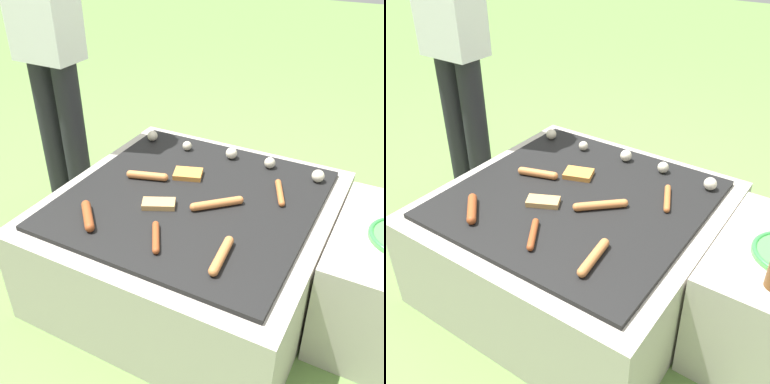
# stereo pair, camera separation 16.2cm
# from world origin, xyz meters

# --- Properties ---
(ground_plane) EXTENTS (14.00, 14.00, 0.00)m
(ground_plane) POSITION_xyz_m (0.00, 0.00, 0.00)
(ground_plane) COLOR #608442
(grill) EXTENTS (0.98, 0.98, 0.40)m
(grill) POSITION_xyz_m (0.00, 0.00, 0.20)
(grill) COLOR #B2AA9E
(grill) RESTS_ON ground_plane
(person_standing) EXTENTS (0.27, 0.20, 1.55)m
(person_standing) POSITION_xyz_m (-0.78, 0.19, 0.89)
(person_standing) COLOR black
(person_standing) RESTS_ON ground_plane
(sausage_front_center) EXTENTS (0.16, 0.07, 0.03)m
(sausage_front_center) POSITION_xyz_m (-0.21, 0.03, 0.42)
(sausage_front_center) COLOR #C6753D
(sausage_front_center) RESTS_ON grill
(sausage_back_center) EXTENTS (0.15, 0.14, 0.03)m
(sausage_back_center) POSITION_xyz_m (0.11, -0.02, 0.42)
(sausage_back_center) COLOR #C6753D
(sausage_back_center) RESTS_ON grill
(sausage_back_left) EXTENTS (0.08, 0.16, 0.02)m
(sausage_back_left) POSITION_xyz_m (0.28, 0.16, 0.42)
(sausage_back_left) COLOR #B7602D
(sausage_back_left) RESTS_ON grill
(sausage_front_left) EXTENTS (0.05, 0.18, 0.03)m
(sausage_front_left) POSITION_xyz_m (0.24, -0.26, 0.42)
(sausage_front_left) COLOR #C6753D
(sausage_front_left) RESTS_ON grill
(sausage_back_right) EXTENTS (0.09, 0.14, 0.02)m
(sausage_back_right) POSITION_xyz_m (0.02, -0.28, 0.42)
(sausage_back_right) COLOR #93421E
(sausage_back_right) RESTS_ON grill
(sausage_mid_left) EXTENTS (0.13, 0.13, 0.03)m
(sausage_mid_left) POSITION_xyz_m (-0.24, -0.29, 0.42)
(sausage_mid_left) COLOR #93421E
(sausage_mid_left) RESTS_ON grill
(bread_slice_right) EXTENTS (0.13, 0.11, 0.02)m
(bread_slice_right) POSITION_xyz_m (-0.07, -0.11, 0.41)
(bread_slice_right) COLOR tan
(bread_slice_right) RESTS_ON grill
(bread_slice_left) EXTENTS (0.13, 0.11, 0.02)m
(bread_slice_left) POSITION_xyz_m (-0.08, 0.12, 0.41)
(bread_slice_left) COLOR #D18438
(bread_slice_left) RESTS_ON grill
(mushroom_row) EXTENTS (0.80, 0.07, 0.05)m
(mushroom_row) POSITION_xyz_m (0.02, 0.33, 0.43)
(mushroom_row) COLOR beige
(mushroom_row) RESTS_ON grill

